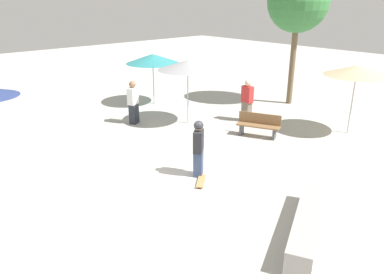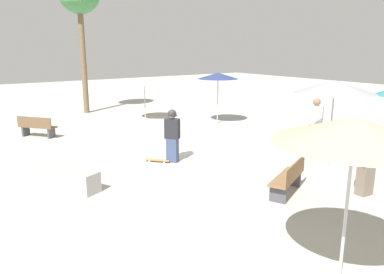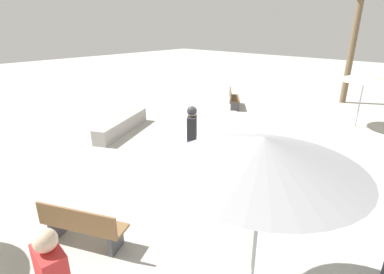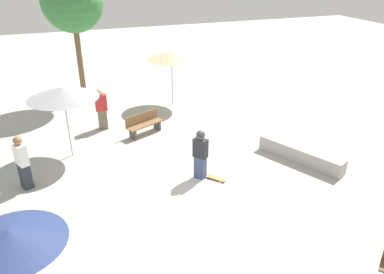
# 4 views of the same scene
# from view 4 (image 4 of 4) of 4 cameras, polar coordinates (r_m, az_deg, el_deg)

# --- Properties ---
(ground_plane) EXTENTS (60.00, 60.00, 0.00)m
(ground_plane) POSITION_cam_4_polar(r_m,az_deg,el_deg) (11.58, 1.65, -8.62)
(ground_plane) COLOR #B2AFA8
(skater_main) EXTENTS (0.51, 0.47, 1.69)m
(skater_main) POSITION_cam_4_polar(r_m,az_deg,el_deg) (11.91, 1.29, -2.42)
(skater_main) COLOR #38476B
(skater_main) RESTS_ON ground_plane
(skateboard) EXTENTS (0.74, 0.67, 0.07)m
(skateboard) POSITION_cam_4_polar(r_m,az_deg,el_deg) (12.27, 3.43, -6.17)
(skateboard) COLOR #B7844C
(skateboard) RESTS_ON ground_plane
(concrete_ledge) EXTENTS (3.05, 1.80, 0.53)m
(concrete_ledge) POSITION_cam_4_polar(r_m,az_deg,el_deg) (13.72, 16.18, -2.54)
(concrete_ledge) COLOR #A8A39E
(concrete_ledge) RESTS_ON ground_plane
(bench_near) EXTENTS (1.06, 1.64, 0.85)m
(bench_near) POSITION_cam_4_polar(r_m,az_deg,el_deg) (15.29, -7.30, 2.00)
(bench_near) COLOR #47474C
(bench_near) RESTS_ON ground_plane
(shade_umbrella_navy) EXTENTS (1.90, 1.90, 2.39)m
(shade_umbrella_navy) POSITION_cam_4_polar(r_m,az_deg,el_deg) (7.27, -25.98, -13.58)
(shade_umbrella_navy) COLOR #B7B7BC
(shade_umbrella_navy) RESTS_ON ground_plane
(shade_umbrella_tan) EXTENTS (2.34, 2.34, 2.60)m
(shade_umbrella_tan) POSITION_cam_4_polar(r_m,az_deg,el_deg) (17.78, -3.14, 12.33)
(shade_umbrella_tan) COLOR #B7B7BC
(shade_umbrella_tan) RESTS_ON ground_plane
(shade_umbrella_grey) EXTENTS (2.40, 2.40, 2.60)m
(shade_umbrella_grey) POSITION_cam_4_polar(r_m,az_deg,el_deg) (13.41, -19.09, 6.40)
(shade_umbrella_grey) COLOR #B7B7BC
(shade_umbrella_grey) RESTS_ON ground_plane
(palm_tree_center_left) EXTENTS (2.77, 2.77, 6.11)m
(palm_tree_center_left) POSITION_cam_4_polar(r_m,az_deg,el_deg) (18.62, -17.79, 18.97)
(palm_tree_center_left) COLOR brown
(palm_tree_center_left) RESTS_ON ground_plane
(bystander_watching) EXTENTS (0.31, 0.50, 1.75)m
(bystander_watching) POSITION_cam_4_polar(r_m,az_deg,el_deg) (15.91, -13.60, 4.18)
(bystander_watching) COLOR #726656
(bystander_watching) RESTS_ON ground_plane
(bystander_far) EXTENTS (0.55, 0.45, 1.77)m
(bystander_far) POSITION_cam_4_polar(r_m,az_deg,el_deg) (12.54, -24.42, -3.57)
(bystander_far) COLOR #282D38
(bystander_far) RESTS_ON ground_plane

